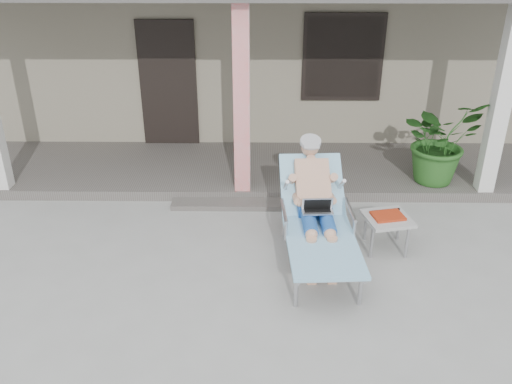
{
  "coord_description": "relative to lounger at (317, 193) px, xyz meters",
  "views": [
    {
      "loc": [
        0.27,
        -4.97,
        3.6
      ],
      "look_at": [
        0.21,
        0.6,
        0.85
      ],
      "focal_mm": 38.0,
      "sensor_mm": 36.0,
      "label": 1
    }
  ],
  "objects": [
    {
      "name": "house",
      "position": [
        -0.92,
        5.85,
        0.84
      ],
      "size": [
        10.4,
        5.4,
        3.3
      ],
      "color": "gray",
      "rests_on": "ground"
    },
    {
      "name": "porch_step",
      "position": [
        -0.92,
        1.21,
        -0.79
      ],
      "size": [
        2.0,
        0.3,
        0.07
      ],
      "primitive_type": "cube",
      "color": "#605B56",
      "rests_on": "ground"
    },
    {
      "name": "lounger",
      "position": [
        0.0,
        0.0,
        0.0
      ],
      "size": [
        0.88,
        2.1,
        1.34
      ],
      "rotation": [
        0.0,
        0.0,
        0.05
      ],
      "color": "#B7B7BC",
      "rests_on": "ground"
    },
    {
      "name": "porch_deck",
      "position": [
        -0.92,
        2.36,
        -0.75
      ],
      "size": [
        10.0,
        2.0,
        0.15
      ],
      "primitive_type": "cube",
      "color": "#605B56",
      "rests_on": "ground"
    },
    {
      "name": "potted_palm",
      "position": [
        1.95,
        1.82,
        -0.04
      ],
      "size": [
        1.44,
        1.36,
        1.27
      ],
      "primitive_type": "imported",
      "rotation": [
        0.0,
        0.0,
        0.41
      ],
      "color": "#26591E",
      "rests_on": "porch_deck"
    },
    {
      "name": "ground",
      "position": [
        -0.92,
        -0.64,
        -0.83
      ],
      "size": [
        60.0,
        60.0,
        0.0
      ],
      "primitive_type": "plane",
      "color": "#9E9E99",
      "rests_on": "ground"
    },
    {
      "name": "side_table",
      "position": [
        0.88,
        0.13,
        -0.43
      ],
      "size": [
        0.62,
        0.62,
        0.47
      ],
      "rotation": [
        0.0,
        0.0,
        0.21
      ],
      "color": "#A9A9A4",
      "rests_on": "ground"
    }
  ]
}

